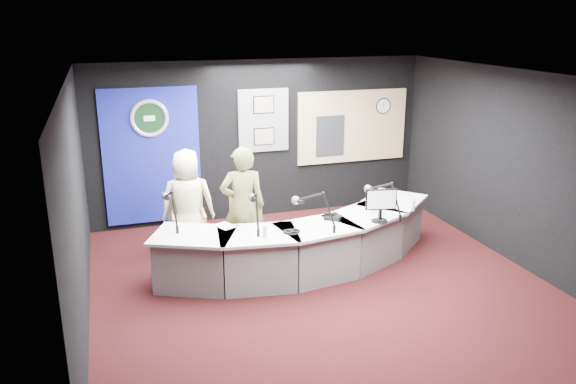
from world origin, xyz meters
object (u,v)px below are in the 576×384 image
object	(u,v)px
broadcast_desk	(303,244)
person_woman	(243,207)
armchair_left	(189,225)
armchair_right	(243,232)
person_man	(188,203)

from	to	relation	value
broadcast_desk	person_woman	world-z (taller)	person_woman
broadcast_desk	armchair_left	size ratio (longest dim) A/B	4.83
armchair_left	armchair_right	world-z (taller)	armchair_right
armchair_left	person_man	size ratio (longest dim) A/B	0.57
person_man	armchair_right	bearing A→B (deg)	145.51
broadcast_desk	person_man	xyz separation A→B (m)	(-1.47, 1.06, 0.44)
person_man	armchair_left	bearing A→B (deg)	-0.00
person_man	person_woman	world-z (taller)	person_woman
broadcast_desk	armchair_left	bearing A→B (deg)	144.37
armchair_right	person_woman	bearing A→B (deg)	0.00
broadcast_desk	person_woman	bearing A→B (deg)	150.94
broadcast_desk	person_man	bearing A→B (deg)	144.37
armchair_left	person_man	bearing A→B (deg)	0.00
broadcast_desk	person_man	world-z (taller)	person_man
armchair_left	person_man	xyz separation A→B (m)	(0.00, 0.00, 0.35)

